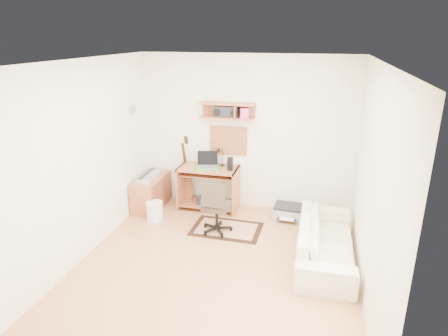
% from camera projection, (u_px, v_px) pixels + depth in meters
% --- Properties ---
extents(floor, '(3.60, 4.00, 0.01)m').
position_uv_depth(floor, '(216.00, 266.00, 5.15)').
color(floor, tan).
rests_on(floor, ground).
extents(ceiling, '(3.60, 4.00, 0.01)m').
position_uv_depth(ceiling, '(214.00, 61.00, 4.30)').
color(ceiling, white).
rests_on(ceiling, ground).
extents(back_wall, '(3.60, 0.01, 2.60)m').
position_uv_depth(back_wall, '(246.00, 134.00, 6.57)').
color(back_wall, white).
rests_on(back_wall, ground).
extents(left_wall, '(0.01, 4.00, 2.60)m').
position_uv_depth(left_wall, '(82.00, 162.00, 5.13)').
color(left_wall, white).
rests_on(left_wall, ground).
extents(right_wall, '(0.01, 4.00, 2.60)m').
position_uv_depth(right_wall, '(374.00, 186.00, 4.32)').
color(right_wall, white).
rests_on(right_wall, ground).
extents(wall_shelf, '(0.90, 0.25, 0.26)m').
position_uv_depth(wall_shelf, '(227.00, 111.00, 6.38)').
color(wall_shelf, '#B66240').
rests_on(wall_shelf, back_wall).
extents(cork_board, '(0.64, 0.03, 0.49)m').
position_uv_depth(cork_board, '(228.00, 141.00, 6.65)').
color(cork_board, tan).
rests_on(cork_board, back_wall).
extents(wall_photo, '(0.02, 0.20, 0.15)m').
position_uv_depth(wall_photo, '(133.00, 110.00, 6.37)').
color(wall_photo, '#4C8CBF').
rests_on(wall_photo, left_wall).
extents(desk, '(1.00, 0.55, 0.75)m').
position_uv_depth(desk, '(209.00, 188.00, 6.74)').
color(desk, '#B66240').
rests_on(desk, floor).
extents(laptop, '(0.41, 0.41, 0.26)m').
position_uv_depth(laptop, '(207.00, 160.00, 6.56)').
color(laptop, silver).
rests_on(laptop, desk).
extents(speaker, '(0.10, 0.10, 0.22)m').
position_uv_depth(speaker, '(230.00, 164.00, 6.45)').
color(speaker, black).
rests_on(speaker, desk).
extents(desk_lamp, '(0.11, 0.11, 0.32)m').
position_uv_depth(desk_lamp, '(222.00, 157.00, 6.65)').
color(desk_lamp, black).
rests_on(desk_lamp, desk).
extents(pencil_cup, '(0.07, 0.07, 0.11)m').
position_uv_depth(pencil_cup, '(229.00, 164.00, 6.62)').
color(pencil_cup, '#314193').
rests_on(pencil_cup, desk).
extents(boombox, '(0.38, 0.17, 0.19)m').
position_uv_depth(boombox, '(227.00, 112.00, 6.39)').
color(boombox, black).
rests_on(boombox, wall_shelf).
extents(rug, '(1.08, 0.74, 0.01)m').
position_uv_depth(rug, '(226.00, 229.00, 6.12)').
color(rug, beige).
rests_on(rug, floor).
extents(task_chair, '(0.45, 0.45, 0.86)m').
position_uv_depth(task_chair, '(217.00, 206.00, 5.90)').
color(task_chair, '#362A20').
rests_on(task_chair, floor).
extents(cabinet, '(0.40, 0.90, 0.55)m').
position_uv_depth(cabinet, '(151.00, 192.00, 6.84)').
color(cabinet, '#B66240').
rests_on(cabinet, floor).
extents(music_keyboard, '(0.22, 0.70, 0.06)m').
position_uv_depth(music_keyboard, '(150.00, 175.00, 6.74)').
color(music_keyboard, '#B2B5BA').
rests_on(music_keyboard, cabinet).
extents(guitar, '(0.36, 0.27, 1.21)m').
position_uv_depth(guitar, '(185.00, 171.00, 6.90)').
color(guitar, '#AF6536').
rests_on(guitar, floor).
extents(waste_basket, '(0.28, 0.28, 0.31)m').
position_uv_depth(waste_basket, '(155.00, 211.00, 6.37)').
color(waste_basket, white).
rests_on(waste_basket, floor).
extents(printer, '(0.51, 0.41, 0.19)m').
position_uv_depth(printer, '(289.00, 212.00, 6.52)').
color(printer, '#A5A8AA').
rests_on(printer, floor).
extents(sofa, '(0.54, 1.84, 0.72)m').
position_uv_depth(sofa, '(326.00, 235.00, 5.21)').
color(sofa, beige).
rests_on(sofa, floor).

